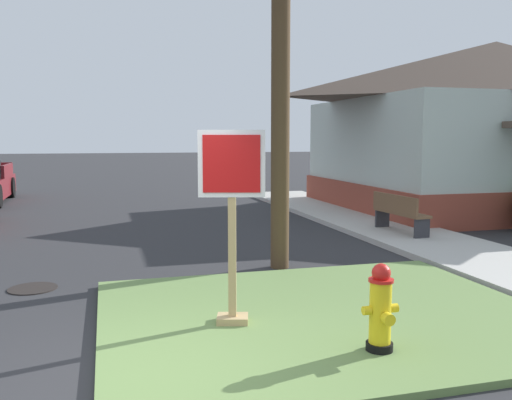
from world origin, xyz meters
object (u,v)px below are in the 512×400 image
(stop_sign, at_px, (232,229))
(street_bench, at_px, (399,211))
(fire_hydrant, at_px, (380,310))
(manhole_cover, at_px, (33,288))

(stop_sign, bearing_deg, street_bench, 44.21)
(fire_hydrant, distance_m, stop_sign, 1.87)
(stop_sign, distance_m, street_bench, 6.90)
(fire_hydrant, distance_m, manhole_cover, 5.25)
(stop_sign, height_order, manhole_cover, stop_sign)
(manhole_cover, distance_m, street_bench, 7.77)
(fire_hydrant, xyz_separation_m, street_bench, (3.68, 6.00, 0.09))
(manhole_cover, xyz_separation_m, street_bench, (7.39, 2.33, 0.58))
(fire_hydrant, height_order, street_bench, fire_hydrant)
(manhole_cover, relative_size, street_bench, 0.41)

